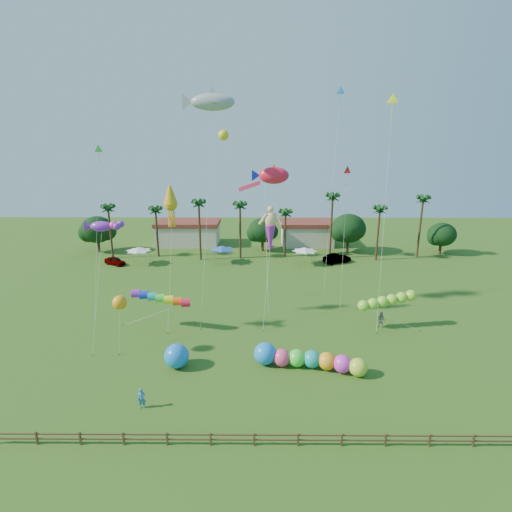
{
  "coord_description": "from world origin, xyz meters",
  "views": [
    {
      "loc": [
        0.27,
        -28.81,
        20.14
      ],
      "look_at": [
        0.0,
        10.0,
        9.0
      ],
      "focal_mm": 28.0,
      "sensor_mm": 36.0,
      "label": 1
    }
  ],
  "objects_px": {
    "spectator_a": "(142,398)",
    "spectator_b": "(381,320)",
    "car_a": "(115,261)",
    "car_b": "(337,258)",
    "blue_ball": "(177,356)",
    "caterpillar_inflatable": "(305,359)"
  },
  "relations": [
    {
      "from": "spectator_a",
      "to": "spectator_b",
      "type": "xyz_separation_m",
      "value": [
        22.83,
        14.16,
        0.09
      ]
    },
    {
      "from": "spectator_b",
      "to": "car_a",
      "type": "bearing_deg",
      "value": -177.76
    },
    {
      "from": "spectator_b",
      "to": "spectator_a",
      "type": "bearing_deg",
      "value": -114.1
    },
    {
      "from": "spectator_a",
      "to": "spectator_b",
      "type": "bearing_deg",
      "value": 14.84
    },
    {
      "from": "blue_ball",
      "to": "car_b",
      "type": "bearing_deg",
      "value": 57.69
    },
    {
      "from": "car_b",
      "to": "spectator_a",
      "type": "bearing_deg",
      "value": 123.65
    },
    {
      "from": "car_a",
      "to": "car_b",
      "type": "bearing_deg",
      "value": -57.93
    },
    {
      "from": "car_a",
      "to": "blue_ball",
      "type": "distance_m",
      "value": 36.07
    },
    {
      "from": "car_a",
      "to": "spectator_b",
      "type": "distance_m",
      "value": 44.88
    },
    {
      "from": "car_b",
      "to": "spectator_a",
      "type": "xyz_separation_m",
      "value": [
        -22.62,
        -39.24,
        0.05
      ]
    },
    {
      "from": "spectator_b",
      "to": "blue_ball",
      "type": "bearing_deg",
      "value": -124.8
    },
    {
      "from": "spectator_a",
      "to": "blue_ball",
      "type": "xyz_separation_m",
      "value": [
        1.57,
        5.95,
        0.28
      ]
    },
    {
      "from": "spectator_b",
      "to": "caterpillar_inflatable",
      "type": "relative_size",
      "value": 0.18
    },
    {
      "from": "car_a",
      "to": "spectator_a",
      "type": "height_order",
      "value": "spectator_a"
    },
    {
      "from": "caterpillar_inflatable",
      "to": "blue_ball",
      "type": "bearing_deg",
      "value": -167.96
    },
    {
      "from": "car_a",
      "to": "car_b",
      "type": "relative_size",
      "value": 0.82
    },
    {
      "from": "spectator_a",
      "to": "car_a",
      "type": "bearing_deg",
      "value": 95.03
    },
    {
      "from": "car_a",
      "to": "caterpillar_inflatable",
      "type": "height_order",
      "value": "caterpillar_inflatable"
    },
    {
      "from": "spectator_b",
      "to": "blue_ball",
      "type": "height_order",
      "value": "blue_ball"
    },
    {
      "from": "spectator_b",
      "to": "blue_ball",
      "type": "xyz_separation_m",
      "value": [
        -21.26,
        -8.21,
        0.19
      ]
    },
    {
      "from": "car_b",
      "to": "caterpillar_inflatable",
      "type": "height_order",
      "value": "caterpillar_inflatable"
    },
    {
      "from": "blue_ball",
      "to": "spectator_a",
      "type": "bearing_deg",
      "value": -104.76
    }
  ]
}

